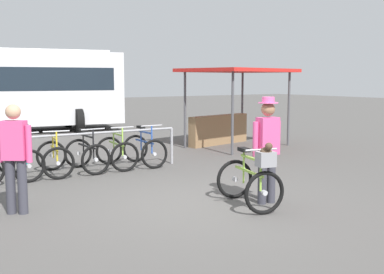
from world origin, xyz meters
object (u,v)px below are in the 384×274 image
(racked_bike_lime, at_px, (117,152))
(pedestrian_with_backpack, at_px, (15,152))
(racked_bike_black, at_px, (87,155))
(market_stall, at_px, (229,99))
(racked_bike_teal, at_px, (20,161))
(racked_bike_blue, at_px, (145,150))
(featured_bicycle, at_px, (252,177))
(person_with_featured_bike, at_px, (267,145))
(racked_bike_yellow, at_px, (55,157))

(racked_bike_lime, relative_size, pedestrian_with_backpack, 0.71)
(pedestrian_with_backpack, bearing_deg, racked_bike_black, 50.72)
(pedestrian_with_backpack, xyz_separation_m, market_stall, (7.10, 3.94, 0.46))
(racked_bike_teal, xyz_separation_m, racked_bike_lime, (2.10, -0.05, 0.00))
(racked_bike_teal, xyz_separation_m, racked_bike_blue, (2.80, -0.06, -0.00))
(featured_bicycle, height_order, person_with_featured_bike, person_with_featured_bike)
(racked_bike_lime, xyz_separation_m, pedestrian_with_backpack, (-2.75, -2.49, 0.57))
(racked_bike_yellow, height_order, racked_bike_lime, same)
(racked_bike_teal, height_order, market_stall, market_stall)
(racked_bike_yellow, relative_size, pedestrian_with_backpack, 0.73)
(racked_bike_yellow, bearing_deg, racked_bike_blue, -1.31)
(racked_bike_blue, bearing_deg, racked_bike_yellow, 178.69)
(racked_bike_lime, distance_m, featured_bicycle, 4.23)
(person_with_featured_bike, xyz_separation_m, market_stall, (3.59, 5.58, 0.45))
(racked_bike_teal, height_order, racked_bike_lime, same)
(racked_bike_blue, relative_size, pedestrian_with_backpack, 0.69)
(racked_bike_yellow, distance_m, market_stall, 6.01)
(racked_bike_black, bearing_deg, racked_bike_blue, -1.31)
(racked_bike_teal, distance_m, racked_bike_blue, 2.80)
(racked_bike_black, distance_m, featured_bicycle, 4.37)
(racked_bike_blue, relative_size, market_stall, 0.33)
(racked_bike_black, height_order, market_stall, market_stall)
(racked_bike_teal, bearing_deg, racked_bike_lime, -1.31)
(racked_bike_teal, relative_size, racked_bike_blue, 1.03)
(featured_bicycle, bearing_deg, racked_bike_yellow, 112.68)
(racked_bike_blue, relative_size, featured_bicycle, 0.91)
(racked_bike_yellow, height_order, featured_bicycle, featured_bicycle)
(racked_bike_lime, bearing_deg, pedestrian_with_backpack, -137.83)
(featured_bicycle, bearing_deg, racked_bike_black, 104.25)
(racked_bike_lime, bearing_deg, racked_bike_yellow, 178.69)
(featured_bicycle, height_order, market_stall, market_stall)
(racked_bike_black, height_order, person_with_featured_bike, person_with_featured_bike)
(racked_bike_blue, xyz_separation_m, pedestrian_with_backpack, (-3.45, -2.48, 0.57))
(market_stall, bearing_deg, racked_bike_lime, -161.52)
(racked_bike_yellow, distance_m, person_with_featured_bike, 4.72)
(featured_bicycle, bearing_deg, market_stall, 54.99)
(racked_bike_lime, distance_m, person_with_featured_bike, 4.23)
(racked_bike_blue, distance_m, person_with_featured_bike, 4.15)
(market_stall, bearing_deg, featured_bicycle, -125.01)
(racked_bike_yellow, distance_m, pedestrian_with_backpack, 2.92)
(market_stall, bearing_deg, pedestrian_with_backpack, -150.93)
(pedestrian_with_backpack, relative_size, market_stall, 0.47)
(racked_bike_yellow, bearing_deg, pedestrian_with_backpack, -118.17)
(racked_bike_blue, height_order, featured_bicycle, featured_bicycle)
(featured_bicycle, height_order, pedestrian_with_backpack, pedestrian_with_backpack)
(racked_bike_teal, relative_size, market_stall, 0.33)
(racked_bike_lime, bearing_deg, featured_bicycle, -84.92)
(featured_bicycle, distance_m, market_stall, 6.98)
(racked_bike_yellow, bearing_deg, featured_bicycle, -67.32)
(racked_bike_yellow, bearing_deg, racked_bike_black, -1.31)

